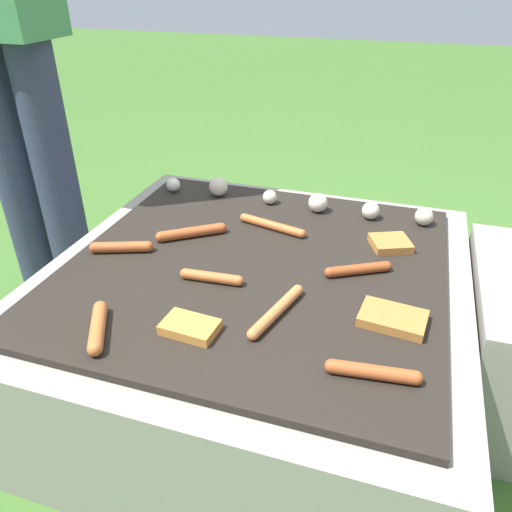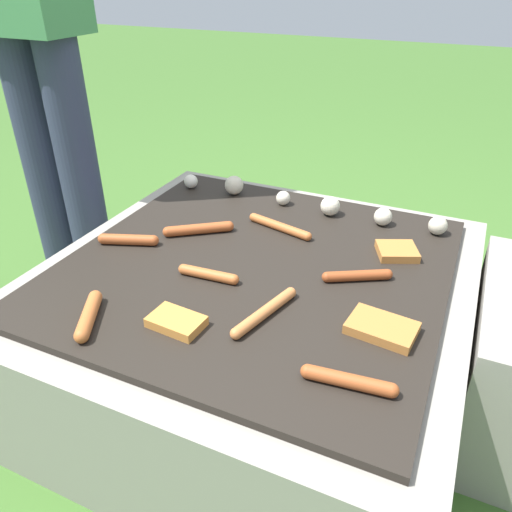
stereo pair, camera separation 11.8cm
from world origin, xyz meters
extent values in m
plane|color=#3D6628|center=(0.00, 0.00, 0.00)|extent=(14.00, 14.00, 0.00)
cube|color=gray|center=(0.00, 0.00, 0.18)|extent=(0.99, 0.99, 0.36)
cube|color=black|center=(0.00, 0.00, 0.37)|extent=(0.87, 0.87, 0.02)
cylinder|color=#2D334C|center=(-0.82, 0.17, 0.41)|extent=(0.12, 0.12, 0.83)
cylinder|color=#2D334C|center=(-0.67, 0.17, 0.41)|extent=(0.12, 0.12, 0.83)
cylinder|color=#B7602D|center=(-0.21, -0.34, 0.39)|extent=(0.09, 0.12, 0.03)
sphere|color=#B7602D|center=(-0.24, -0.28, 0.39)|extent=(0.03, 0.03, 0.03)
sphere|color=#B7602D|center=(-0.18, -0.40, 0.39)|extent=(0.03, 0.03, 0.03)
cylinder|color=#A34C23|center=(-0.33, -0.05, 0.39)|extent=(0.13, 0.07, 0.03)
sphere|color=#A34C23|center=(-0.39, -0.07, 0.39)|extent=(0.03, 0.03, 0.03)
sphere|color=#A34C23|center=(-0.27, -0.03, 0.39)|extent=(0.03, 0.03, 0.03)
cylinder|color=#C6753D|center=(0.10, -0.18, 0.39)|extent=(0.07, 0.18, 0.02)
sphere|color=#C6753D|center=(0.08, -0.27, 0.39)|extent=(0.02, 0.02, 0.02)
sphere|color=#C6753D|center=(0.12, -0.10, 0.39)|extent=(0.02, 0.02, 0.02)
cylinder|color=#B7602D|center=(-0.01, 0.18, 0.39)|extent=(0.18, 0.07, 0.02)
sphere|color=#B7602D|center=(0.07, 0.16, 0.39)|extent=(0.02, 0.02, 0.02)
sphere|color=#B7602D|center=(-0.10, 0.20, 0.39)|extent=(0.02, 0.02, 0.02)
cylinder|color=#A34C23|center=(0.31, -0.30, 0.39)|extent=(0.14, 0.04, 0.03)
sphere|color=#A34C23|center=(0.24, -0.31, 0.39)|extent=(0.03, 0.03, 0.03)
sphere|color=#A34C23|center=(0.38, -0.29, 0.39)|extent=(0.03, 0.03, 0.03)
cylinder|color=#B7602D|center=(-0.07, -0.11, 0.39)|extent=(0.13, 0.03, 0.02)
sphere|color=#B7602D|center=(-0.13, -0.11, 0.39)|extent=(0.02, 0.02, 0.02)
sphere|color=#B7602D|center=(-0.01, -0.10, 0.39)|extent=(0.02, 0.02, 0.02)
cylinder|color=#A34C23|center=(-0.20, 0.07, 0.39)|extent=(0.15, 0.12, 0.03)
sphere|color=#A34C23|center=(-0.13, 0.12, 0.39)|extent=(0.03, 0.03, 0.03)
sphere|color=#A34C23|center=(-0.26, 0.03, 0.39)|extent=(0.03, 0.03, 0.03)
cylinder|color=#93421E|center=(0.24, 0.03, 0.39)|extent=(0.13, 0.09, 0.02)
sphere|color=#93421E|center=(0.18, -0.01, 0.39)|extent=(0.02, 0.02, 0.02)
sphere|color=#93421E|center=(0.30, 0.06, 0.39)|extent=(0.02, 0.02, 0.02)
cube|color=#B27033|center=(0.33, -0.13, 0.39)|extent=(0.14, 0.10, 0.02)
cube|color=#D18438|center=(-0.04, -0.28, 0.39)|extent=(0.11, 0.08, 0.02)
cube|color=#B27033|center=(0.30, 0.18, 0.39)|extent=(0.12, 0.12, 0.02)
sphere|color=silver|center=(-0.38, 0.33, 0.40)|extent=(0.04, 0.04, 0.04)
sphere|color=beige|center=(-0.23, 0.35, 0.41)|extent=(0.06, 0.06, 0.06)
sphere|color=beige|center=(-0.07, 0.34, 0.40)|extent=(0.04, 0.04, 0.04)
sphere|color=beige|center=(0.08, 0.33, 0.40)|extent=(0.05, 0.05, 0.05)
sphere|color=beige|center=(0.23, 0.33, 0.40)|extent=(0.05, 0.05, 0.05)
sphere|color=beige|center=(0.37, 0.33, 0.40)|extent=(0.05, 0.05, 0.05)
camera|label=1|loc=(0.31, -0.96, 1.00)|focal=35.00mm
camera|label=2|loc=(0.42, -0.92, 1.00)|focal=35.00mm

